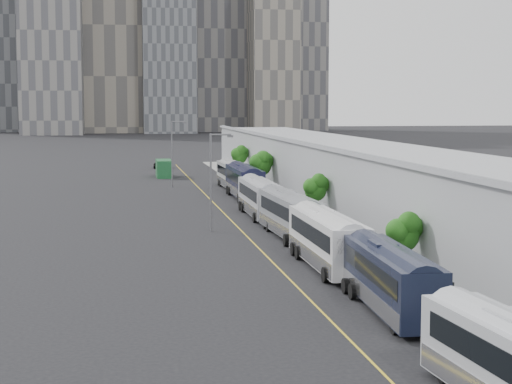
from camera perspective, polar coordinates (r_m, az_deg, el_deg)
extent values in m
cube|color=gray|center=(80.42, 6.10, -2.02)|extent=(10.00, 170.00, 0.12)
cube|color=gold|center=(78.31, -1.34, -2.24)|extent=(0.12, 160.00, 0.02)
cube|color=gray|center=(81.18, 8.85, 0.39)|extent=(12.00, 160.00, 6.80)
cube|color=gray|center=(80.99, 8.87, 2.12)|extent=(12.45, 160.40, 2.57)
cube|color=gray|center=(79.28, 4.83, 2.92)|extent=(0.30, 160.00, 0.40)
cube|color=slate|center=(324.65, -13.56, 12.16)|extent=(22.00, 22.00, 95.00)
cube|color=slate|center=(333.66, -5.88, 10.82)|extent=(20.00, 20.00, 80.00)
cube|color=slate|center=(356.50, -2.81, 12.54)|extent=(24.00, 24.00, 105.00)
cube|color=gray|center=(333.15, 1.17, 9.99)|extent=(18.00, 18.00, 70.00)
cube|color=slate|center=(371.49, 2.80, 11.11)|extent=(22.00, 22.00, 90.00)
cube|color=#B1B5BC|center=(32.35, 16.64, -8.01)|extent=(1.37, 2.16, 0.28)
cube|color=black|center=(46.33, 8.96, -5.72)|extent=(2.98, 12.31, 2.96)
cube|color=black|center=(46.05, 9.05, -5.12)|extent=(2.98, 10.85, 1.01)
cube|color=silver|center=(46.53, 8.94, -6.86)|extent=(3.01, 12.06, 0.95)
cube|color=black|center=(47.35, 8.46, -3.47)|extent=(1.31, 2.12, 0.28)
cube|color=white|center=(58.07, 4.78, -3.18)|extent=(2.63, 13.11, 3.18)
cube|color=black|center=(57.79, 4.83, -2.65)|extent=(2.69, 11.54, 1.08)
cube|color=silver|center=(58.24, 4.77, -4.17)|extent=(2.67, 12.85, 1.02)
cube|color=white|center=(59.28, 4.43, -1.30)|extent=(1.31, 2.22, 0.30)
cube|color=gray|center=(71.36, 2.29, -1.51)|extent=(3.07, 12.92, 3.11)
cube|color=black|center=(71.10, 2.32, -1.08)|extent=(3.07, 11.38, 1.06)
cube|color=silver|center=(71.50, 2.28, -2.30)|extent=(3.10, 12.66, 0.99)
cube|color=gray|center=(72.61, 2.06, -0.03)|extent=(1.37, 2.22, 0.30)
cube|color=#B7B9C2|center=(84.59, 0.26, -0.35)|extent=(2.56, 12.72, 3.08)
cube|color=black|center=(84.34, 0.29, 0.01)|extent=(2.62, 11.19, 1.05)
cube|color=silver|center=(84.70, 0.26, -1.02)|extent=(2.60, 12.46, 0.99)
cube|color=#B7B9C2|center=(85.87, 0.10, 0.87)|extent=(1.27, 2.15, 0.29)
cube|color=black|center=(100.79, -0.78, 0.71)|extent=(2.76, 13.50, 3.27)
cube|color=black|center=(100.53, -0.76, 1.04)|extent=(2.81, 11.88, 1.11)
cube|color=silver|center=(100.89, -0.78, 0.12)|extent=(2.79, 13.23, 1.05)
cube|color=black|center=(102.18, -0.91, 1.79)|extent=(1.36, 2.29, 0.31)
cube|color=#B4B4B6|center=(112.17, -1.58, 1.15)|extent=(2.74, 12.44, 3.00)
cube|color=black|center=(111.94, -1.56, 1.42)|extent=(2.77, 10.96, 1.02)
cube|color=silver|center=(112.26, -1.57, 0.67)|extent=(2.78, 12.19, 0.96)
cube|color=#B4B4B6|center=(113.46, -1.67, 2.04)|extent=(1.28, 2.12, 0.29)
cylinder|color=black|center=(55.56, 9.76, -4.15)|extent=(0.18, 0.18, 2.95)
sphere|color=#154F12|center=(55.31, 9.78, -2.58)|extent=(2.07, 2.07, 2.07)
cylinder|color=black|center=(78.79, 3.98, -0.93)|extent=(0.18, 0.18, 3.48)
sphere|color=#154F12|center=(78.60, 3.99, 0.34)|extent=(2.04, 2.04, 2.04)
cylinder|color=black|center=(106.18, 0.32, 0.94)|extent=(0.18, 0.18, 3.86)
sphere|color=#154F12|center=(106.03, 0.32, 2.02)|extent=(2.71, 2.71, 2.71)
cylinder|color=black|center=(126.01, -1.11, 1.69)|extent=(0.18, 0.18, 3.74)
sphere|color=#154F12|center=(125.89, -1.11, 2.55)|extent=(2.27, 2.27, 2.27)
cylinder|color=#59595E|center=(74.28, -3.03, 0.62)|extent=(0.18, 0.18, 8.54)
cylinder|color=#59595E|center=(74.12, -2.35, 3.85)|extent=(1.80, 0.14, 0.14)
cube|color=#59595E|center=(74.23, -1.74, 3.74)|extent=(0.50, 0.22, 0.18)
cylinder|color=#59595E|center=(114.61, -5.63, 2.53)|extent=(0.18, 0.18, 8.85)
cylinder|color=#59595E|center=(114.50, -5.20, 4.70)|extent=(1.80, 0.14, 0.14)
cube|color=#59595E|center=(114.57, -4.80, 4.62)|extent=(0.50, 0.22, 0.18)
cube|color=#164825|center=(130.93, -6.16, 1.57)|extent=(2.34, 6.44, 2.61)
imported|color=black|center=(149.32, -6.33, 1.86)|extent=(3.07, 5.41, 1.42)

